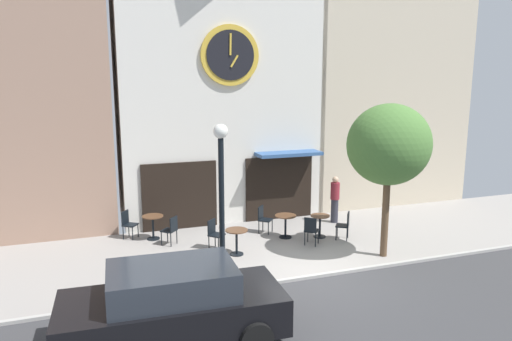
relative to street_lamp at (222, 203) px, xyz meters
name	(u,v)px	position (x,y,z in m)	size (l,w,h in m)	color
ground_plane	(319,280)	(2.34, -0.81, -2.05)	(25.28, 10.84, 0.13)	gray
clock_building	(218,49)	(1.60, 6.03, 4.10)	(7.28, 4.22, 11.89)	silver
neighbor_building_left	(13,57)	(-5.22, 6.81, 3.74)	(5.90, 4.40, 11.53)	#9E7A66
neighbor_building_right	(378,52)	(8.49, 6.29, 4.10)	(6.85, 3.34, 12.26)	beige
street_lamp	(222,203)	(0.00, 0.00, 0.00)	(0.36, 0.36, 4.00)	black
street_tree	(389,145)	(4.85, 0.04, 1.22)	(2.40, 2.16, 4.40)	brown
cafe_table_near_curb	(153,223)	(-1.26, 3.75, -1.50)	(0.67, 0.67, 0.77)	black
cafe_table_leftmost	(237,238)	(0.86, 1.55, -1.51)	(0.66, 0.66, 0.76)	black
cafe_table_center_right	(286,222)	(2.80, 2.49, -1.51)	(0.69, 0.69, 0.75)	black
cafe_table_center_left	(320,223)	(3.87, 2.16, -1.55)	(0.62, 0.62, 0.73)	black
cafe_chair_mid_row	(263,217)	(2.30, 3.20, -1.50)	(0.57, 0.57, 0.90)	black
cafe_chair_facing_street	(311,229)	(3.25, 1.55, -1.50)	(0.56, 0.56, 0.90)	black
cafe_chair_outer	(214,232)	(0.37, 2.24, -1.50)	(0.56, 0.56, 0.90)	black
cafe_chair_by_entrance	(128,222)	(-2.00, 4.13, -1.50)	(0.56, 0.56, 0.90)	black
cafe_chair_right_end	(171,228)	(-0.80, 3.03, -1.50)	(0.56, 0.56, 0.90)	black
cafe_chair_corner	(345,223)	(4.51, 1.68, -1.50)	(0.56, 0.56, 0.90)	black
pedestrian_maroon	(335,199)	(5.11, 3.46, -1.17)	(0.43, 0.43, 1.67)	#2D2D38
parked_car_black	(173,305)	(-1.69, -2.52, -1.27)	(4.38, 2.18, 1.55)	black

